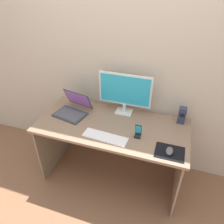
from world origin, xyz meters
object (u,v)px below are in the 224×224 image
(keyboard_external, at_px, (106,137))
(phone_in_dock, at_px, (138,132))
(monitor, at_px, (125,92))
(mouse, at_px, (170,151))
(speaker_right, at_px, (182,115))
(laptop, at_px, (73,109))

(keyboard_external, relative_size, phone_in_dock, 3.09)
(keyboard_external, xyz_separation_m, phone_in_dock, (0.28, 0.11, 0.04))
(monitor, xyz_separation_m, mouse, (0.53, -0.47, -0.23))
(monitor, relative_size, keyboard_external, 1.30)
(keyboard_external, bearing_deg, mouse, 2.61)
(speaker_right, height_order, phone_in_dock, speaker_right)
(monitor, bearing_deg, keyboard_external, -96.16)
(keyboard_external, bearing_deg, phone_in_dock, 25.32)
(laptop, distance_m, phone_in_dock, 0.77)
(speaker_right, distance_m, phone_in_dock, 0.51)
(phone_in_dock, bearing_deg, mouse, -22.15)
(monitor, height_order, laptop, monitor)
(speaker_right, bearing_deg, phone_in_dock, -135.97)
(laptop, bearing_deg, mouse, -15.30)
(monitor, height_order, mouse, monitor)
(keyboard_external, height_order, mouse, mouse)
(monitor, relative_size, speaker_right, 3.16)
(keyboard_external, bearing_deg, monitor, 87.68)
(speaker_right, bearing_deg, mouse, -97.69)
(monitor, height_order, speaker_right, monitor)
(mouse, bearing_deg, phone_in_dock, 159.28)
(monitor, relative_size, mouse, 5.54)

